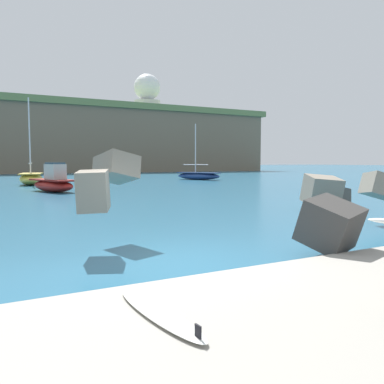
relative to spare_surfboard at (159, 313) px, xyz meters
name	(u,v)px	position (x,y,z in m)	size (l,w,h in m)	color
ground_plane	(180,261)	(1.82, 3.12, -0.28)	(400.00, 400.00, 0.00)	#235B7A
walkway_path	(324,323)	(1.82, -0.88, -0.16)	(48.00, 4.40, 0.24)	#9E998E
breakwater_jetty	(126,201)	(1.49, 5.69, 0.77)	(31.20, 8.08, 2.41)	#3D3A38
spare_surfboard	(159,313)	(0.00, 0.00, 0.00)	(0.54, 2.02, 0.19)	white
boat_near_left	(31,178)	(2.04, 33.96, 0.31)	(2.72, 4.77, 7.71)	#EAC64C
boat_near_centre	(198,175)	(20.16, 35.68, 0.21)	(4.29, 5.48, 6.41)	navy
boat_mid_left	(53,183)	(2.49, 24.29, 0.36)	(3.00, 4.85, 2.03)	maroon
radar_dome	(147,93)	(32.31, 82.32, 17.45)	(6.04, 6.04, 8.83)	silver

